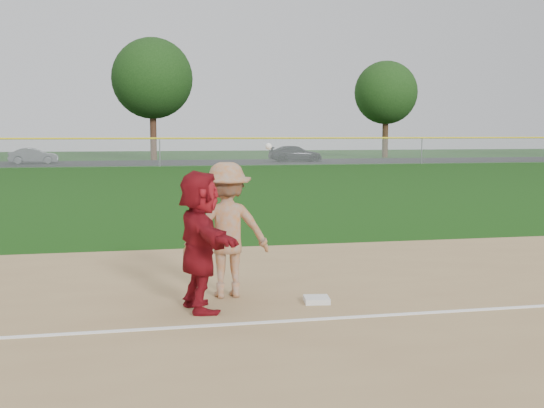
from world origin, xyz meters
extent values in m
plane|color=#133E0B|center=(0.00, 0.00, 0.00)|extent=(160.00, 160.00, 0.00)
cube|color=white|center=(0.00, -0.80, 0.03)|extent=(60.00, 0.10, 0.01)
cube|color=black|center=(0.00, 46.00, 0.01)|extent=(120.00, 10.00, 0.01)
cube|color=white|center=(0.35, 0.07, 0.06)|extent=(0.40, 0.40, 0.08)
imported|color=maroon|center=(-1.32, -0.01, 0.98)|extent=(0.86, 1.85, 1.92)
imported|color=#4E5055|center=(-9.38, 46.22, 0.62)|extent=(3.79, 1.63, 1.21)
imported|color=black|center=(11.29, 45.48, 0.66)|extent=(4.48, 1.83, 1.30)
imported|color=gray|center=(-0.85, 0.72, 1.02)|extent=(1.31, 0.78, 1.99)
sphere|color=white|center=(-0.31, 0.28, 2.25)|extent=(0.09, 0.09, 0.09)
plane|color=#999EA0|center=(0.00, 40.00, 1.00)|extent=(110.00, 0.00, 110.00)
cylinder|color=yellow|center=(0.00, 40.00, 2.00)|extent=(110.00, 0.12, 0.12)
cylinder|color=gray|center=(0.00, 40.00, 1.00)|extent=(0.08, 0.08, 2.00)
cylinder|color=gray|center=(20.00, 40.00, 1.00)|extent=(0.08, 0.08, 2.00)
cylinder|color=#3D2316|center=(0.00, 51.50, 2.05)|extent=(0.56, 0.56, 4.10)
sphere|color=black|center=(0.00, 51.50, 7.08)|extent=(7.00, 7.00, 7.00)
cylinder|color=#352313|center=(22.00, 52.80, 1.82)|extent=(0.56, 0.56, 3.64)
sphere|color=#153510|center=(22.00, 52.80, 6.19)|extent=(6.00, 6.00, 6.00)
camera|label=1|loc=(-2.26, -9.15, 2.45)|focal=45.00mm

